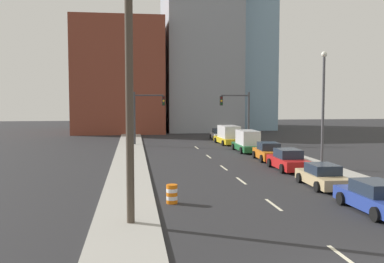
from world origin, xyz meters
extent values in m
cube|color=#9E9B93|center=(-7.17, 45.46, 0.08)|extent=(2.78, 90.92, 0.15)
cube|color=#9E9B93|center=(7.17, 45.46, 0.08)|extent=(2.78, 90.92, 0.15)
cube|color=beige|center=(0.00, 2.00, 0.00)|extent=(0.16, 2.40, 0.01)
cube|color=beige|center=(0.00, 9.21, 0.00)|extent=(0.16, 2.40, 0.01)
cube|color=beige|center=(0.00, 15.57, 0.00)|extent=(0.16, 2.40, 0.01)
cube|color=beige|center=(0.00, 20.90, 0.00)|extent=(0.16, 2.40, 0.01)
cube|color=beige|center=(0.00, 27.54, 0.00)|extent=(0.16, 2.40, 0.01)
cube|color=beige|center=(0.00, 35.00, 0.00)|extent=(0.16, 2.40, 0.01)
cube|color=brown|center=(-8.99, 61.02, 8.89)|extent=(14.00, 16.00, 17.77)
cube|color=gray|center=(4.72, 65.02, 15.27)|extent=(12.00, 20.00, 30.53)
cube|color=#7A9EB7|center=(11.07, 69.02, 17.55)|extent=(13.00, 20.00, 35.09)
cylinder|color=#38383D|center=(-6.68, 38.24, 3.06)|extent=(0.24, 0.24, 6.12)
cylinder|color=#38383D|center=(-5.02, 38.24, 5.72)|extent=(3.31, 0.16, 0.16)
cube|color=black|center=(-3.36, 38.24, 5.09)|extent=(0.34, 0.32, 1.10)
cylinder|color=#4C0C0C|center=(-3.36, 38.07, 5.43)|extent=(0.22, 0.04, 0.22)
cylinder|color=yellow|center=(-3.36, 38.07, 5.09)|extent=(0.22, 0.04, 0.22)
cylinder|color=#0C3F14|center=(-3.36, 38.07, 4.75)|extent=(0.22, 0.04, 0.22)
cylinder|color=#38383D|center=(6.70, 38.24, 3.06)|extent=(0.24, 0.24, 6.12)
cylinder|color=#38383D|center=(5.04, 38.24, 5.72)|extent=(3.31, 0.16, 0.16)
cube|color=black|center=(3.38, 38.24, 5.09)|extent=(0.34, 0.32, 1.10)
cylinder|color=#4C0C0C|center=(3.38, 38.07, 5.43)|extent=(0.22, 0.04, 0.22)
cylinder|color=yellow|center=(3.38, 38.07, 5.09)|extent=(0.22, 0.04, 0.22)
cylinder|color=#0C3F14|center=(3.38, 38.07, 4.75)|extent=(0.22, 0.04, 0.22)
cylinder|color=#473D33|center=(-6.96, 6.57, 5.26)|extent=(0.32, 0.32, 10.51)
cylinder|color=orange|center=(-4.95, 10.17, 0.10)|extent=(0.56, 0.56, 0.19)
cylinder|color=white|center=(-4.95, 10.17, 0.29)|extent=(0.56, 0.56, 0.19)
cylinder|color=orange|center=(-4.95, 10.17, 0.47)|extent=(0.56, 0.56, 0.19)
cylinder|color=white|center=(-4.95, 10.17, 0.67)|extent=(0.56, 0.56, 0.19)
cylinder|color=orange|center=(-4.95, 10.17, 0.85)|extent=(0.56, 0.56, 0.19)
cylinder|color=#4C4C51|center=(7.24, 19.49, 4.16)|extent=(0.20, 0.20, 8.33)
sphere|color=white|center=(7.24, 19.49, 8.55)|extent=(0.44, 0.44, 0.44)
cube|color=navy|center=(4.20, 7.25, 0.50)|extent=(1.80, 4.82, 0.65)
cube|color=#1E2838|center=(4.20, 7.25, 1.13)|extent=(1.56, 2.18, 0.60)
cylinder|color=black|center=(3.28, 8.73, 0.32)|extent=(0.23, 0.64, 0.64)
cylinder|color=black|center=(5.09, 8.75, 0.32)|extent=(0.23, 0.64, 0.64)
cylinder|color=black|center=(3.32, 5.76, 0.32)|extent=(0.23, 0.64, 0.64)
cube|color=tan|center=(4.32, 13.06, 0.48)|extent=(1.84, 4.52, 0.62)
cube|color=#1E2838|center=(4.32, 13.06, 1.08)|extent=(1.58, 2.05, 0.57)
cylinder|color=black|center=(3.44, 14.47, 0.30)|extent=(0.23, 0.61, 0.61)
cylinder|color=black|center=(5.26, 14.43, 0.30)|extent=(0.23, 0.61, 0.61)
cylinder|color=black|center=(3.38, 11.68, 0.30)|extent=(0.23, 0.61, 0.61)
cylinder|color=black|center=(5.20, 11.65, 0.30)|extent=(0.23, 0.61, 0.61)
cube|color=red|center=(4.51, 19.33, 0.54)|extent=(1.87, 4.67, 0.71)
cube|color=#1E2838|center=(4.51, 19.33, 1.22)|extent=(1.63, 2.11, 0.65)
cylinder|color=black|center=(3.57, 20.78, 0.33)|extent=(0.22, 0.67, 0.67)
cylinder|color=black|center=(5.48, 20.76, 0.33)|extent=(0.22, 0.67, 0.67)
cylinder|color=black|center=(3.55, 17.89, 0.33)|extent=(0.22, 0.67, 0.67)
cylinder|color=black|center=(5.46, 17.88, 0.33)|extent=(0.22, 0.67, 0.67)
cube|color=orange|center=(4.70, 24.49, 0.53)|extent=(2.05, 4.51, 0.71)
cube|color=#1E2838|center=(4.70, 24.49, 1.21)|extent=(1.70, 2.07, 0.64)
cylinder|color=black|center=(3.84, 25.91, 0.32)|extent=(0.26, 0.66, 0.65)
cylinder|color=black|center=(5.72, 25.81, 0.32)|extent=(0.26, 0.66, 0.65)
cylinder|color=black|center=(3.69, 23.18, 0.32)|extent=(0.26, 0.66, 0.65)
cylinder|color=black|center=(5.57, 23.07, 0.32)|extent=(0.26, 0.66, 0.65)
cube|color=#1E6033|center=(4.50, 30.83, 0.47)|extent=(1.99, 5.54, 0.57)
cube|color=silver|center=(4.50, 30.56, 1.45)|extent=(1.74, 3.44, 1.40)
cylinder|color=black|center=(3.51, 32.55, 0.32)|extent=(0.23, 0.65, 0.65)
cylinder|color=black|center=(5.52, 32.54, 0.32)|extent=(0.23, 0.65, 0.65)
cylinder|color=black|center=(3.48, 29.13, 0.32)|extent=(0.23, 0.65, 0.65)
cylinder|color=black|center=(5.49, 29.11, 0.32)|extent=(0.23, 0.65, 0.65)
cube|color=gold|center=(4.29, 38.45, 0.47)|extent=(2.46, 5.70, 0.59)
cube|color=silver|center=(4.30, 38.17, 1.47)|extent=(2.08, 3.57, 1.42)
cylinder|color=black|center=(3.09, 40.12, 0.31)|extent=(0.26, 0.63, 0.62)
cylinder|color=black|center=(5.29, 40.24, 0.31)|extent=(0.26, 0.63, 0.62)
cylinder|color=black|center=(3.29, 36.66, 0.31)|extent=(0.26, 0.63, 0.62)
cylinder|color=black|center=(5.49, 36.78, 0.31)|extent=(0.26, 0.63, 0.62)
cube|color=silver|center=(4.34, 44.02, 0.51)|extent=(1.99, 4.40, 0.69)
cube|color=#1E2838|center=(4.34, 44.02, 1.17)|extent=(1.67, 2.01, 0.62)
cylinder|color=black|center=(3.46, 45.40, 0.30)|extent=(0.24, 0.61, 0.61)
cylinder|color=black|center=(5.33, 45.32, 0.30)|extent=(0.24, 0.61, 0.61)
cylinder|color=black|center=(3.35, 42.71, 0.30)|extent=(0.24, 0.61, 0.61)
cylinder|color=black|center=(5.22, 42.64, 0.30)|extent=(0.24, 0.61, 0.61)
camera|label=1|loc=(-6.82, -10.81, 5.14)|focal=40.00mm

